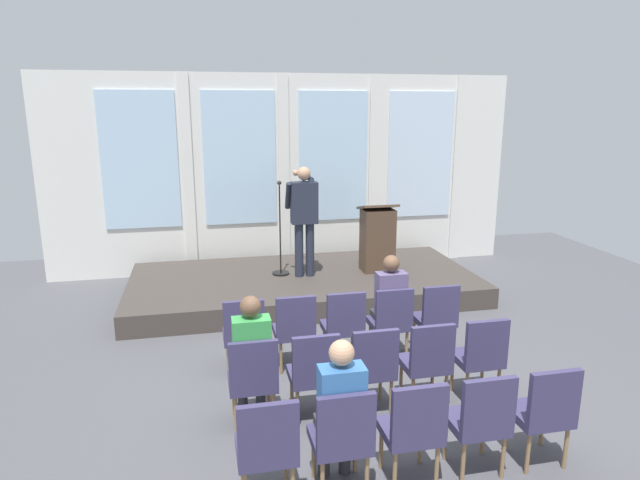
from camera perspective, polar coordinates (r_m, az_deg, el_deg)
The scene contains 24 objects.
ground_plane at distance 5.98m, azimuth 5.01°, elevation -16.93°, with size 13.65×13.65×0.00m, color #4C4C51.
rear_partition at distance 10.34m, azimuth -3.16°, elevation 7.07°, with size 8.68×0.14×3.62m.
stage_platform at distance 9.14m, azimuth -1.71°, elevation -4.63°, with size 5.59×2.64×0.33m, color #3F3833.
speaker at distance 8.81m, azimuth -1.68°, elevation 2.78°, with size 0.50×0.69×1.79m.
mic_stand at distance 9.07m, azimuth -4.12°, elevation -1.50°, with size 0.28×0.28×1.55m.
lectern at distance 9.25m, azimuth 5.97°, elevation 0.15°, with size 0.60×0.48×1.16m.
chair_r0_c0 at distance 6.44m, azimuth -7.91°, elevation -9.32°, with size 0.46×0.44×0.94m.
chair_r0_c1 at distance 6.51m, azimuth -2.64°, elevation -8.96°, with size 0.46×0.44×0.94m.
chair_r0_c2 at distance 6.62m, azimuth 2.47°, elevation -8.54°, with size 0.46×0.44×0.94m.
chair_r0_c3 at distance 6.79m, azimuth 7.36°, elevation -8.08°, with size 0.46×0.44×0.94m.
audience_r0_c3 at distance 6.79m, azimuth 7.18°, elevation -6.28°, with size 0.36×0.39×1.32m.
chair_r0_c4 at distance 7.00m, azimuth 11.97°, elevation -7.59°, with size 0.46×0.44×0.94m.
chair_r1_c0 at distance 5.44m, azimuth -6.95°, elevation -13.84°, with size 0.46×0.44×0.94m.
audience_r1_c0 at distance 5.42m, azimuth -7.10°, elevation -11.57°, with size 0.36×0.39×1.32m.
chair_r1_c1 at distance 5.51m, azimuth -0.65°, elevation -13.33°, with size 0.46×0.44×0.94m.
chair_r1_c2 at distance 5.65m, azimuth 5.39°, elevation -12.70°, with size 0.46×0.44×0.94m.
chair_r1_c3 at distance 5.84m, azimuth 11.06°, elevation -11.97°, with size 0.46×0.44×0.94m.
chair_r1_c4 at distance 6.09m, azimuth 16.29°, elevation -11.20°, with size 0.46×0.44×0.94m.
chair_r2_c0 at distance 4.49m, azimuth -5.50°, elevation -20.33°, with size 0.46×0.44×0.94m.
chair_r2_c1 at distance 4.58m, azimuth 2.33°, elevation -19.52°, with size 0.46×0.44×0.94m.
audience_r2_c1 at distance 4.54m, azimuth 2.08°, elevation -16.92°, with size 0.36×0.39×1.31m.
chair_r2_c2 at distance 4.74m, azimuth 9.65°, elevation -18.45°, with size 0.46×0.44×0.94m.
chair_r2_c3 at distance 4.97m, azimuth 16.30°, elevation -17.21°, with size 0.46×0.44×0.94m.
chair_r2_c4 at distance 5.25m, azimuth 22.22°, elevation -15.91°, with size 0.46×0.44×0.94m.
Camera 1 is at (-1.57, -4.90, 3.04)m, focal length 30.90 mm.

